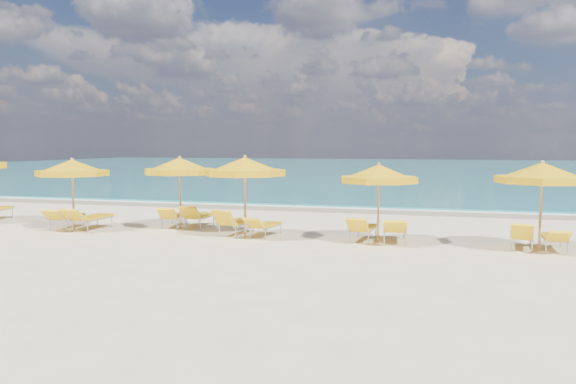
# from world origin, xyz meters

# --- Properties ---
(ground_plane) EXTENTS (120.00, 120.00, 0.00)m
(ground_plane) POSITION_xyz_m (0.00, 0.00, 0.00)
(ground_plane) COLOR beige
(ocean) EXTENTS (120.00, 80.00, 0.30)m
(ocean) POSITION_xyz_m (0.00, 48.00, 0.00)
(ocean) COLOR #157577
(ocean) RESTS_ON ground
(wet_sand_band) EXTENTS (120.00, 2.60, 0.01)m
(wet_sand_band) POSITION_xyz_m (0.00, 7.40, 0.00)
(wet_sand_band) COLOR tan
(wet_sand_band) RESTS_ON ground
(foam_line) EXTENTS (120.00, 1.20, 0.03)m
(foam_line) POSITION_xyz_m (0.00, 8.20, 0.00)
(foam_line) COLOR white
(foam_line) RESTS_ON ground
(whitecap_near) EXTENTS (14.00, 0.36, 0.05)m
(whitecap_near) POSITION_xyz_m (-6.00, 17.00, 0.00)
(whitecap_near) COLOR white
(whitecap_near) RESTS_ON ground
(whitecap_far) EXTENTS (18.00, 0.30, 0.05)m
(whitecap_far) POSITION_xyz_m (8.00, 24.00, 0.00)
(whitecap_far) COLOR white
(whitecap_far) RESTS_ON ground
(umbrella_2) EXTENTS (2.87, 2.87, 2.31)m
(umbrella_2) POSITION_xyz_m (-6.59, -0.51, 1.97)
(umbrella_2) COLOR tan
(umbrella_2) RESTS_ON ground
(umbrella_3) EXTENTS (2.72, 2.72, 2.37)m
(umbrella_3) POSITION_xyz_m (-3.35, 0.55, 2.02)
(umbrella_3) COLOR tan
(umbrella_3) RESTS_ON ground
(umbrella_4) EXTENTS (2.72, 2.72, 2.42)m
(umbrella_4) POSITION_xyz_m (-0.77, -0.44, 2.06)
(umbrella_4) COLOR tan
(umbrella_4) RESTS_ON ground
(umbrella_5) EXTENTS (2.57, 2.57, 2.23)m
(umbrella_5) POSITION_xyz_m (3.10, -0.26, 1.90)
(umbrella_5) COLOR tan
(umbrella_5) RESTS_ON ground
(umbrella_6) EXTENTS (2.58, 2.58, 2.33)m
(umbrella_6) POSITION_xyz_m (7.24, -0.42, 1.99)
(umbrella_6) COLOR tan
(umbrella_6) RESTS_ON ground
(lounger_2_left) EXTENTS (0.93, 1.93, 0.76)m
(lounger_2_left) POSITION_xyz_m (-7.00, -0.32, 0.22)
(lounger_2_left) COLOR #A5A8AD
(lounger_2_left) RESTS_ON ground
(lounger_2_right) EXTENTS (0.71, 1.94, 0.81)m
(lounger_2_right) POSITION_xyz_m (-6.06, -0.33, 0.23)
(lounger_2_right) COLOR #A5A8AD
(lounger_2_right) RESTS_ON ground
(lounger_3_left) EXTENTS (0.85, 1.76, 0.75)m
(lounger_3_left) POSITION_xyz_m (-3.79, 0.96, 0.21)
(lounger_3_left) COLOR #A5A8AD
(lounger_3_left) RESTS_ON ground
(lounger_3_right) EXTENTS (0.68, 1.81, 0.82)m
(lounger_3_right) POSITION_xyz_m (-2.94, 1.08, 0.22)
(lounger_3_right) COLOR #A5A8AD
(lounger_3_right) RESTS_ON ground
(lounger_4_left) EXTENTS (0.80, 1.82, 0.87)m
(lounger_4_left) POSITION_xyz_m (-1.21, -0.03, 0.23)
(lounger_4_left) COLOR #A5A8AD
(lounger_4_left) RESTS_ON ground
(lounger_4_right) EXTENTS (0.75, 1.70, 0.69)m
(lounger_4_right) POSITION_xyz_m (-0.25, -0.13, 0.20)
(lounger_4_right) COLOR #A5A8AD
(lounger_4_right) RESTS_ON ground
(lounger_5_left) EXTENTS (0.67, 1.76, 0.79)m
(lounger_5_left) POSITION_xyz_m (2.65, -0.07, 0.22)
(lounger_5_left) COLOR #A5A8AD
(lounger_5_left) RESTS_ON ground
(lounger_5_right) EXTENTS (0.81, 1.98, 0.78)m
(lounger_5_right) POSITION_xyz_m (3.54, -0.06, 0.23)
(lounger_5_right) COLOR #A5A8AD
(lounger_5_right) RESTS_ON ground
(lounger_6_left) EXTENTS (0.70, 1.65, 0.79)m
(lounger_6_left) POSITION_xyz_m (6.83, -0.19, 0.21)
(lounger_6_left) COLOR #A5A8AD
(lounger_6_left) RESTS_ON ground
(lounger_6_right) EXTENTS (0.60, 1.69, 0.67)m
(lounger_6_right) POSITION_xyz_m (7.61, -0.25, 0.20)
(lounger_6_right) COLOR #A5A8AD
(lounger_6_right) RESTS_ON ground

